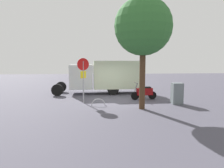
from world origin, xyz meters
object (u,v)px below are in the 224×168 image
object	(u,v)px
box_truck_near	(104,75)
utility_cabinet	(177,94)
stop_sign	(83,73)
bike_rack_hoop	(98,106)
street_tree	(143,27)
motorcycle	(144,92)

from	to	relation	value
box_truck_near	utility_cabinet	xyz separation A→B (m)	(-4.20, 4.73, -0.87)
utility_cabinet	stop_sign	bearing A→B (deg)	-7.99
box_truck_near	bike_rack_hoop	bearing A→B (deg)	81.82
utility_cabinet	bike_rack_hoop	bearing A→B (deg)	0.60
stop_sign	utility_cabinet	world-z (taller)	stop_sign
box_truck_near	utility_cabinet	size ratio (longest dim) A/B	5.42
box_truck_near	street_tree	distance (m)	6.73
box_truck_near	stop_sign	size ratio (longest dim) A/B	2.50
stop_sign	bike_rack_hoop	xyz separation A→B (m)	(-0.91, 0.86, -1.87)
motorcycle	street_tree	size ratio (longest dim) A/B	0.30
stop_sign	bike_rack_hoop	bearing A→B (deg)	136.58
stop_sign	utility_cabinet	distance (m)	5.93
street_tree	bike_rack_hoop	distance (m)	5.14
stop_sign	street_tree	xyz separation A→B (m)	(-3.28, 1.89, 2.56)
motorcycle	bike_rack_hoop	size ratio (longest dim) A/B	2.13
box_truck_near	motorcycle	bearing A→B (deg)	128.70
motorcycle	box_truck_near	bearing A→B (deg)	-55.76
street_tree	stop_sign	bearing A→B (deg)	-29.87
stop_sign	utility_cabinet	bearing A→B (deg)	172.01
street_tree	bike_rack_hoop	xyz separation A→B (m)	(2.38, -1.03, -4.43)
street_tree	bike_rack_hoop	bearing A→B (deg)	-23.39
box_truck_near	stop_sign	distance (m)	4.24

